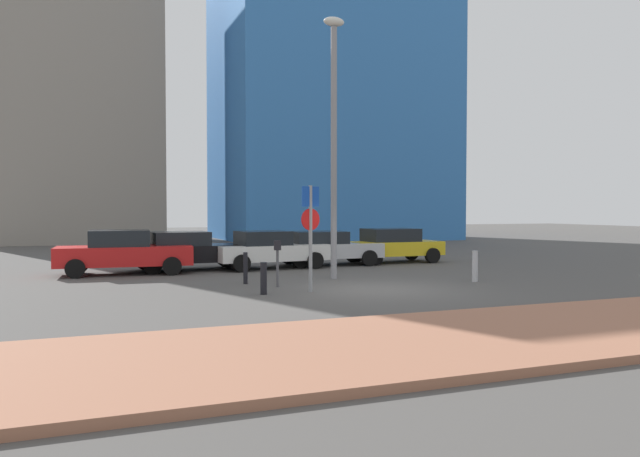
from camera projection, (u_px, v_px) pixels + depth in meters
ground_plane at (376, 290)px, 17.28m from camera, size 120.00×120.00×0.00m
sidewalk_brick at (540, 331)px, 11.10m from camera, size 40.00×4.40×0.14m
parked_car_red at (124, 252)px, 21.34m from camera, size 4.66×2.20×1.54m
parked_car_black at (188, 250)px, 22.76m from camera, size 4.66×2.23×1.44m
parked_car_white at (269, 249)px, 23.39m from camera, size 4.40×2.20×1.43m
parked_car_silver at (326, 247)px, 24.77m from camera, size 4.29×2.24×1.37m
parked_car_yellow at (393, 245)px, 26.03m from camera, size 3.98×1.99×1.44m
parking_sign_post at (310, 225)px, 16.79m from camera, size 0.59×0.18×2.92m
parking_meter at (277, 257)px, 17.86m from camera, size 0.18×0.14×1.36m
street_lamp at (334, 129)px, 19.78m from camera, size 0.70×0.36×8.44m
traffic_bollard_near at (264, 278)px, 16.32m from camera, size 0.18×0.18×0.86m
traffic_bollard_mid at (475, 266)px, 19.18m from camera, size 0.18×0.18×0.97m
traffic_bollard_far at (245, 268)px, 18.62m from camera, size 0.13×0.13×0.96m
building_colorful_midrise at (329, 35)px, 46.99m from camera, size 16.41×12.60×31.17m
building_under_construction at (75, 83)px, 44.58m from camera, size 11.09×14.12×22.89m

